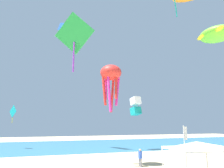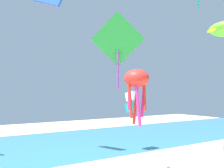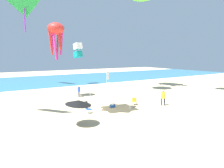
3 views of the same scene
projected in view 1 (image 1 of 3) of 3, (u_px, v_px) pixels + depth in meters
ocean_strip at (86, 145)px, 41.06m from camera, size 120.00×23.95×0.02m
canopy_tent at (197, 146)px, 13.41m from camera, size 3.76×3.49×2.98m
banner_flag at (185, 144)px, 18.00m from camera, size 0.36×0.06×3.93m
person_by_tent at (140, 156)px, 20.66m from camera, size 0.40×0.45×1.67m
kite_diamond_teal at (13, 112)px, 35.73m from camera, size 1.25×1.75×3.02m
kite_parafoil_blue at (67, 27)px, 36.74m from camera, size 2.82×4.32×2.93m
kite_octopus_red at (111, 75)px, 22.44m from camera, size 2.23×2.23×4.96m
kite_turtle_lime at (218, 34)px, 29.75m from camera, size 5.71×6.30×2.14m
kite_diamond_green at (74, 35)px, 18.19m from camera, size 3.13×2.03×5.21m
kite_box_white at (136, 106)px, 34.46m from camera, size 1.59×1.77×3.05m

